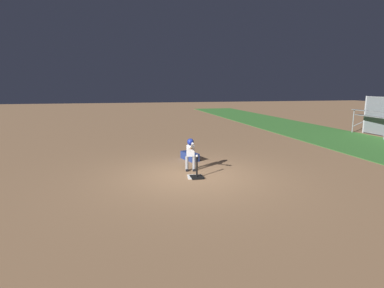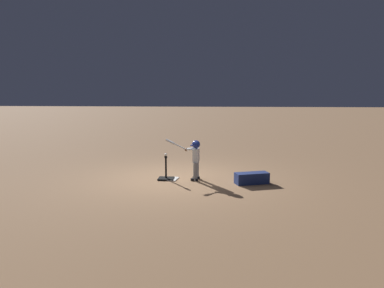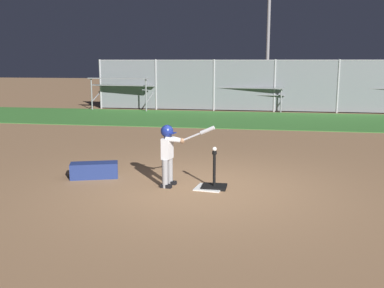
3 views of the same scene
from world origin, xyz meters
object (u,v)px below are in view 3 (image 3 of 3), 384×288
batter_child (169,148)px  bleachers_right_center (369,99)px  bleachers_center (129,93)px  equipment_bag (94,170)px  batting_tee (214,183)px  bleachers_left_center (248,98)px  baseball (215,149)px

batter_child → bleachers_right_center: (5.68, 12.58, -0.15)m
bleachers_center → bleachers_right_center: size_ratio=0.85×
bleachers_center → equipment_bag: (3.12, -11.86, -0.55)m
bleachers_center → equipment_bag: size_ratio=3.52×
batting_tee → batter_child: batter_child is taller
batter_child → equipment_bag: (-1.46, 0.30, -0.52)m
batter_child → bleachers_left_center: batter_child is taller
equipment_bag → batting_tee: bearing=-26.1°
bleachers_center → bleachers_left_center: bearing=2.0°
equipment_bag → bleachers_right_center: bearing=40.9°
bleachers_right_center → equipment_bag: bearing=-120.2°
batter_child → bleachers_right_center: size_ratio=0.31×
baseball → equipment_bag: 2.30m
baseball → bleachers_left_center: bearing=90.3°
baseball → batting_tee: bearing=90.0°
batting_tee → bleachers_center: 13.28m
equipment_bag → batter_child: bearing=-30.6°
batter_child → bleachers_right_center: batter_child is taller
batter_child → bleachers_center: 13.00m
bleachers_left_center → bleachers_center: bearing=-178.0°
baseball → equipment_bag: bearing=172.8°
bleachers_right_center → equipment_bag: bleachers_right_center is taller
bleachers_center → batter_child: bearing=-69.4°
batting_tee → equipment_bag: bearing=172.8°
bleachers_right_center → equipment_bag: (-7.14, -12.28, -0.37)m
baseball → bleachers_center: bleachers_center is taller
batter_child → equipment_bag: size_ratio=1.27×
batter_child → equipment_bag: bearing=168.4°
bleachers_center → bleachers_right_center: bearing=2.3°
batting_tee → bleachers_center: size_ratio=0.21×
batting_tee → bleachers_right_center: bleachers_right_center is taller
bleachers_left_center → batter_child: bearing=-93.2°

